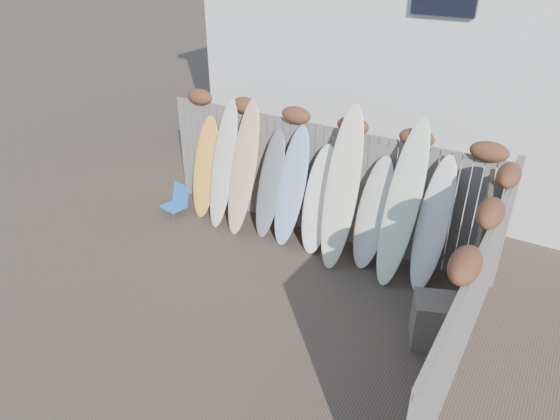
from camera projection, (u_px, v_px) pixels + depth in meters
The scene contains 17 objects.
ground at pixel (237, 305), 7.15m from camera, with size 80.00×80.00×0.00m, color #493A2D.
back_fence at pixel (320, 172), 8.34m from camera, with size 6.05×0.28×2.24m.
right_fence at pixel (469, 304), 5.42m from camera, with size 0.28×4.40×2.24m.
house at pixel (435, 16), 10.23m from camera, with size 8.50×5.50×6.33m.
beach_chair at pixel (177, 200), 9.45m from camera, with size 0.48×0.50×0.55m.
wooden_crate at pixel (435, 321), 6.37m from camera, with size 0.57×0.48×0.67m, color #64594B.
lattice_panel at pixel (475, 260), 6.40m from camera, with size 0.06×1.34×2.00m, color #372621.
surfboard_0 at pixel (205, 167), 9.16m from camera, with size 0.50×0.07×1.90m, color #FAAA2D.
surfboard_1 at pixel (223, 164), 8.78m from camera, with size 0.46×0.07×2.32m, color beige.
surfboard_2 at pixel (243, 169), 8.55m from camera, with size 0.50×0.07×2.38m, color #E9AF73.
surfboard_3 at pixel (270, 184), 8.51m from camera, with size 0.46×0.07×1.93m, color slate.
surfboard_4 at pixel (291, 187), 8.28m from camera, with size 0.52×0.07×2.07m, color #95B3D8.
surfboard_5 at pixel (319, 200), 8.09m from camera, with size 0.53×0.07×1.84m, color white.
surfboard_6 at pixel (342, 189), 7.64m from camera, with size 0.53×0.07×2.60m, color beige.
surfboard_7 at pixel (373, 214), 7.71m from camera, with size 0.52×0.07×1.83m, color silver.
surfboard_8 at pixel (402, 205), 7.23m from camera, with size 0.51×0.07×2.55m, color #D7F2C7.
surfboard_9 at pixel (433, 225), 7.18m from camera, with size 0.46×0.07×2.07m, color white.
Camera 1 is at (3.45, -4.45, 4.66)m, focal length 32.00 mm.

